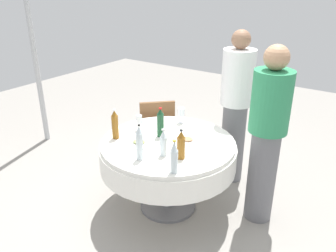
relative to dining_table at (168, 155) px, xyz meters
name	(u,v)px	position (x,y,z in m)	size (l,w,h in m)	color
ground_plane	(168,206)	(0.00, 0.00, -0.59)	(10.00, 10.00, 0.00)	gray
dining_table	(168,155)	(0.00, 0.00, 0.00)	(1.30, 1.30, 0.74)	white
bottle_dark_green_far	(160,123)	(-0.12, 0.05, 0.29)	(0.07, 0.07, 0.29)	#194728
bottle_amber_north	(115,125)	(-0.45, -0.23, 0.29)	(0.06, 0.06, 0.30)	#8C5619
bottle_clear_west	(139,143)	(0.00, -0.42, 0.30)	(0.06, 0.06, 0.32)	silver
bottle_clear_left	(163,143)	(0.12, -0.25, 0.26)	(0.06, 0.06, 0.25)	silver
bottle_clear_front	(174,158)	(0.36, -0.43, 0.28)	(0.06, 0.06, 0.28)	silver
bottle_amber_mid	(181,145)	(0.28, -0.21, 0.27)	(0.07, 0.07, 0.27)	#8C5619
wine_glass_left	(181,112)	(-0.14, 0.45, 0.27)	(0.07, 0.07, 0.17)	white
wine_glass_front	(139,120)	(-0.39, 0.05, 0.26)	(0.06, 0.06, 0.16)	white
plate_right	(187,140)	(0.15, 0.10, 0.16)	(0.24, 0.24, 0.04)	white
plate_inner	(139,143)	(-0.18, -0.21, 0.16)	(0.25, 0.25, 0.04)	white
plate_outer	(160,128)	(-0.24, 0.20, 0.16)	(0.21, 0.21, 0.02)	white
plate_near	(195,128)	(0.06, 0.40, 0.16)	(0.20, 0.20, 0.02)	white
fork_north	(219,136)	(0.34, 0.38, 0.15)	(0.18, 0.02, 0.01)	silver
person_far	(267,135)	(0.80, 0.38, 0.29)	(0.34, 0.34, 1.67)	slate
person_north	(236,106)	(0.28, 0.87, 0.30)	(0.34, 0.34, 1.69)	slate
chair_mid	(156,127)	(-0.59, 0.61, -0.07)	(0.57, 0.57, 0.87)	brown
tent_pole_secondary	(34,50)	(-2.35, 0.31, 0.70)	(0.07, 0.07, 2.57)	#B2B5B7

